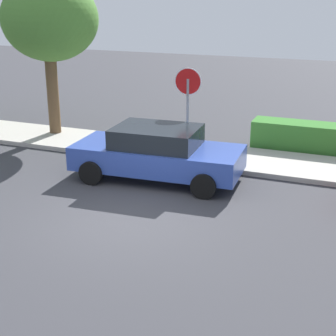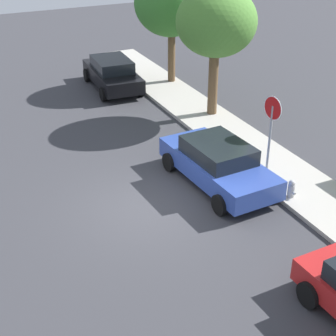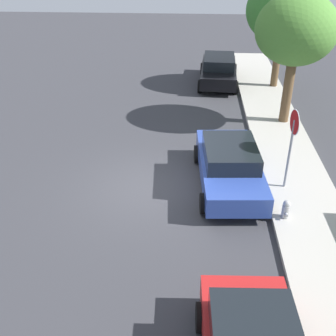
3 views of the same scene
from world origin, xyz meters
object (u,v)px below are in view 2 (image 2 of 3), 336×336
at_px(stop_sign, 271,122).
at_px(parked_car_black, 112,73).
at_px(parked_car_blue, 218,163).
at_px(fire_hydrant, 291,190).
at_px(street_tree_far, 170,3).
at_px(street_tree_near_corner, 216,23).

distance_m(stop_sign, parked_car_black, 10.50).
bearing_deg(parked_car_blue, parked_car_black, 179.41).
xyz_separation_m(stop_sign, fire_hydrant, (1.67, -0.28, -1.56)).
bearing_deg(street_tree_far, parked_car_blue, -16.82).
bearing_deg(parked_car_blue, street_tree_near_corner, 151.74).
distance_m(stop_sign, street_tree_far, 9.92).
relative_size(parked_car_black, fire_hydrant, 6.24).
xyz_separation_m(street_tree_near_corner, fire_hydrant, (6.78, -1.12, -3.59)).
height_order(parked_car_blue, fire_hydrant, parked_car_blue).
xyz_separation_m(parked_car_blue, parked_car_black, (-10.09, 0.10, 0.01)).
height_order(stop_sign, street_tree_far, street_tree_far).
bearing_deg(parked_car_black, parked_car_blue, -0.59).
bearing_deg(parked_car_blue, fire_hydrant, 38.65).
bearing_deg(stop_sign, parked_car_blue, -96.73).
height_order(stop_sign, street_tree_near_corner, street_tree_near_corner).
height_order(street_tree_near_corner, fire_hydrant, street_tree_near_corner).
bearing_deg(street_tree_far, stop_sign, -6.32).
bearing_deg(street_tree_near_corner, street_tree_far, 177.13).
distance_m(street_tree_far, fire_hydrant, 11.94).
relative_size(stop_sign, parked_car_black, 0.63).
relative_size(parked_car_blue, fire_hydrant, 6.44).
distance_m(stop_sign, street_tree_near_corner, 5.56).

